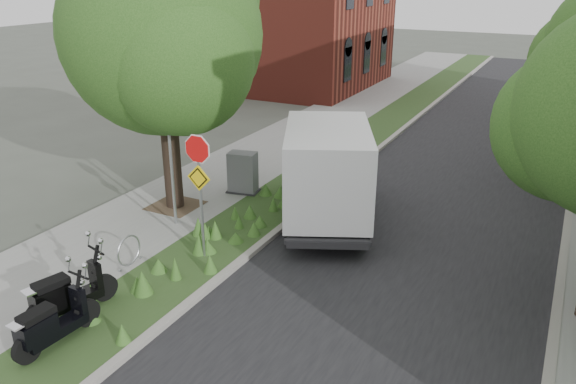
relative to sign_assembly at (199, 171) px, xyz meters
name	(u,v)px	position (x,y,z in m)	size (l,w,h in m)	color
ground	(240,284)	(1.40, -0.58, -2.33)	(120.00, 120.00, 0.00)	#4C5147
sidewalk_near	(281,145)	(-2.85, 9.42, -2.27)	(3.50, 60.00, 0.12)	gray
verge	(344,154)	(-0.10, 9.42, -2.27)	(2.00, 60.00, 0.12)	#314E21
kerb_near	(368,158)	(0.90, 9.42, -2.26)	(0.20, 60.00, 0.13)	#9E9991
road	(462,173)	(4.40, 9.42, -2.32)	(7.00, 60.00, 0.01)	black
kerb_far	(572,188)	(7.90, 9.42, -2.26)	(0.20, 60.00, 0.13)	#9E9991
street_tree_main	(162,45)	(-2.68, 2.28, 2.48)	(6.21, 5.54, 7.66)	black
bare_post	(171,155)	(-1.80, 1.22, -0.21)	(0.08, 0.08, 4.00)	#A5A8AD
bike_hoop	(129,251)	(-1.30, -1.18, -1.83)	(0.06, 0.78, 0.77)	#A5A8AD
sign_assembly	(199,171)	(0.00, 0.00, 0.00)	(0.94, 0.08, 3.22)	#A5A8AD
brick_building	(297,14)	(-8.10, 21.42, 1.88)	(9.40, 10.40, 8.30)	maroon
scooter_near	(62,298)	(-0.96, -3.47, -1.75)	(0.74, 1.93, 0.94)	black
scooter_far	(48,328)	(-0.41, -4.31, -1.77)	(0.47, 1.89, 0.90)	black
box_truck	(327,168)	(1.71, 3.55, -0.74)	(4.10, 5.74, 2.44)	#262628
utility_cabinet	(243,173)	(-1.40, 4.14, -1.59)	(1.07, 0.81, 1.29)	#262628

